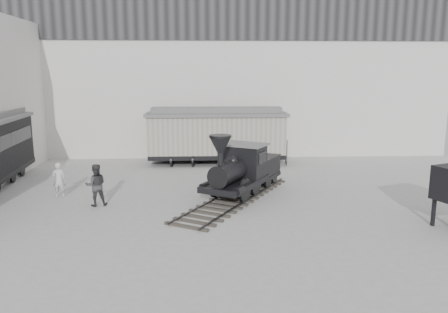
{
  "coord_description": "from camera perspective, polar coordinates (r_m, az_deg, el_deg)",
  "views": [
    {
      "loc": [
        -0.41,
        -16.27,
        5.86
      ],
      "look_at": [
        0.61,
        3.8,
        2.0
      ],
      "focal_mm": 35.0,
      "sensor_mm": 36.0,
      "label": 1
    }
  ],
  "objects": [
    {
      "name": "ground",
      "position": [
        17.3,
        -1.39,
        -8.93
      ],
      "size": [
        90.0,
        90.0,
        0.0
      ],
      "primitive_type": "plane",
      "color": "#9E9E9B"
    },
    {
      "name": "visitor_a",
      "position": [
        22.28,
        -20.76,
        -2.86
      ],
      "size": [
        0.63,
        0.43,
        1.69
      ],
      "primitive_type": "imported",
      "rotation": [
        0.0,
        0.0,
        3.18
      ],
      "color": "silver",
      "rests_on": "ground"
    },
    {
      "name": "visitor_b",
      "position": [
        20.28,
        -16.39,
        -3.6
      ],
      "size": [
        1.07,
        0.93,
        1.9
      ],
      "primitive_type": "imported",
      "rotation": [
        0.0,
        0.0,
        3.4
      ],
      "color": "#3A393C",
      "rests_on": "ground"
    },
    {
      "name": "boxcar",
      "position": [
        28.41,
        -0.97,
        2.93
      ],
      "size": [
        9.03,
        2.86,
        3.7
      ],
      "rotation": [
        0.0,
        0.0,
        -0.01
      ],
      "color": "black",
      "rests_on": "ground"
    },
    {
      "name": "locomotive",
      "position": [
        20.89,
        2.24,
        -2.12
      ],
      "size": [
        6.19,
        8.71,
        3.16
      ],
      "rotation": [
        0.0,
        0.0,
        -0.53
      ],
      "color": "#3A352F",
      "rests_on": "ground"
    },
    {
      "name": "north_wall",
      "position": [
        31.26,
        -2.19,
        10.3
      ],
      "size": [
        34.0,
        2.51,
        11.0
      ],
      "color": "silver",
      "rests_on": "ground"
    }
  ]
}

